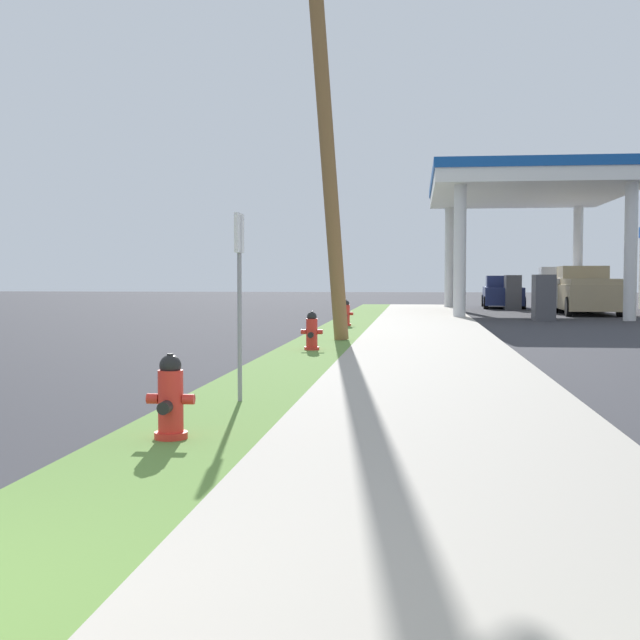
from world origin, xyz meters
The scene contains 8 objects.
fire_hydrant_nearest centered at (0.62, 4.24, 0.45)m, with size 0.42×0.37×0.74m.
fire_hydrant_second centered at (0.73, 13.18, 0.45)m, with size 0.42×0.38×0.74m.
fire_hydrant_third centered at (0.71, 21.19, 0.45)m, with size 0.42×0.37×0.74m.
utility_pole_midground centered at (0.77, 15.41, 4.54)m, with size 1.29×1.54×8.68m.
street_sign_post centered at (0.75, 6.48, 1.63)m, with size 0.05×0.36×2.12m.
car_navy_by_near_pump centered at (6.91, 39.04, 0.72)m, with size 2.13×4.58×1.57m.
truck_tan_at_forecourt centered at (9.55, 32.39, 0.91)m, with size 2.32×5.47×1.97m.
truck_silver_on_apron centered at (9.22, 35.95, 0.91)m, with size 2.50×5.54×1.97m.
Camera 1 is at (2.74, -2.80, 1.53)m, focal length 47.15 mm.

